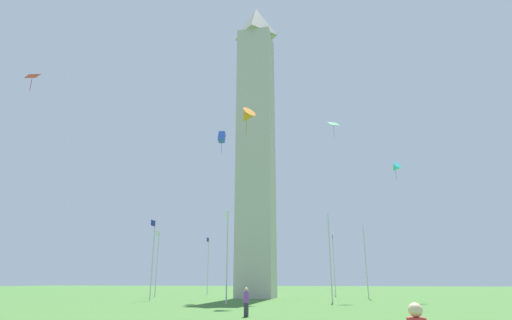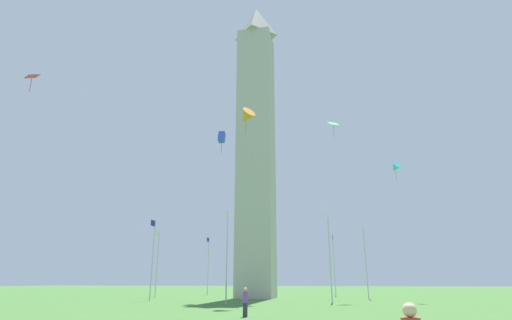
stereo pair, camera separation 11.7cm
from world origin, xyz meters
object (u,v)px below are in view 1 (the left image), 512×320
object	(u,v)px
flagpole_n	(227,252)
flagpole_s	(273,263)
flagpole_sw	(208,263)
kite_green_diamond	(333,124)
kite_red_diamond	(32,77)
kite_orange_delta	(246,117)
kite_blue_box	(222,137)
flagpole_se	(334,262)
kite_cyan_delta	(395,168)
obelisk_monument	(256,138)
flagpole_nw	(153,256)
person_purple_shirt	(246,302)
flagpole_e	(366,258)
flagpole_w	(157,260)
flagpole_ne	(330,253)

from	to	relation	value
flagpole_n	flagpole_s	distance (m)	27.61
flagpole_s	flagpole_sw	world-z (taller)	same
kite_green_diamond	kite_red_diamond	distance (m)	33.76
kite_orange_delta	kite_red_diamond	distance (m)	20.45
kite_blue_box	kite_red_diamond	distance (m)	22.07
flagpole_se	kite_cyan_delta	xyz separation A→B (m)	(13.18, 8.13, 10.34)
obelisk_monument	kite_blue_box	xyz separation A→B (m)	(6.55, -3.08, -2.05)
flagpole_nw	kite_blue_box	world-z (taller)	kite_blue_box
flagpole_n	flagpole_nw	xyz separation A→B (m)	(-4.04, -9.76, 0.00)
person_purple_shirt	kite_green_diamond	distance (m)	31.64
flagpole_s	kite_blue_box	distance (m)	25.29
person_purple_shirt	kite_blue_box	xyz separation A→B (m)	(-20.61, -8.12, 18.71)
flagpole_e	flagpole_s	xyz separation A→B (m)	(-13.81, -13.81, 0.00)
flagpole_s	flagpole_e	bearing A→B (deg)	45.00
flagpole_n	flagpole_s	xyz separation A→B (m)	(-27.61, 0.00, 0.00)
flagpole_sw	kite_red_diamond	xyz separation A→B (m)	(34.60, -5.60, 14.86)
flagpole_w	flagpole_sw	bearing A→B (deg)	157.50
obelisk_monument	flagpole_se	size ratio (longest dim) A/B	4.91
flagpole_ne	kite_blue_box	bearing A→B (deg)	-104.25
flagpole_nw	kite_red_diamond	distance (m)	21.90
flagpole_nw	kite_green_diamond	distance (m)	27.13
obelisk_monument	flagpole_w	distance (m)	21.76
flagpole_nw	person_purple_shirt	size ratio (longest dim) A/B	5.18
flagpole_e	kite_cyan_delta	world-z (taller)	kite_cyan_delta
flagpole_e	flagpole_ne	bearing A→B (deg)	-22.50
flagpole_e	flagpole_s	size ratio (longest dim) A/B	1.00
flagpole_s	kite_blue_box	bearing A→B (deg)	-8.62
flagpole_w	kite_red_diamond	xyz separation A→B (m)	(24.84, -1.56, 14.86)
flagpole_n	kite_blue_box	bearing A→B (deg)	-157.14
flagpole_ne	flagpole_se	size ratio (longest dim) A/B	1.00
flagpole_sw	person_purple_shirt	distance (m)	39.93
flagpole_ne	person_purple_shirt	bearing A→B (deg)	-15.21
flagpole_n	kite_orange_delta	world-z (taller)	kite_orange_delta
obelisk_monument	flagpole_nw	distance (m)	21.78
kite_green_diamond	flagpole_n	bearing A→B (deg)	-47.14
flagpole_e	flagpole_w	distance (m)	27.61
kite_blue_box	kite_cyan_delta	world-z (taller)	kite_blue_box
flagpole_w	kite_orange_delta	size ratio (longest dim) A/B	2.81
obelisk_monument	kite_green_diamond	size ratio (longest dim) A/B	19.65
flagpole_n	flagpole_w	bearing A→B (deg)	-135.00
obelisk_monument	flagpole_e	size ratio (longest dim) A/B	4.91
kite_blue_box	kite_red_diamond	size ratio (longest dim) A/B	1.68
flagpole_sw	kite_green_diamond	world-z (taller)	kite_green_diamond
flagpole_n	flagpole_s	world-z (taller)	same
person_purple_shirt	kite_blue_box	size ratio (longest dim) A/B	0.59
flagpole_s	person_purple_shirt	bearing A→B (deg)	7.03
flagpole_n	kite_orange_delta	size ratio (longest dim) A/B	2.81
flagpole_sw	flagpole_nw	xyz separation A→B (m)	(19.52, -0.00, 0.00)
flagpole_w	person_purple_shirt	distance (m)	33.26
flagpole_ne	flagpole_w	world-z (taller)	same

